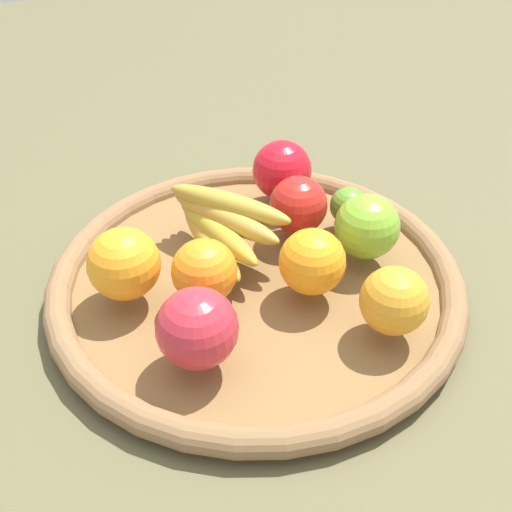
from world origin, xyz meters
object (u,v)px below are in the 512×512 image
orange_2 (204,271)px  apple_0 (197,328)px  apple_2 (282,170)px  apple_3 (367,226)px  apple_1 (298,205)px  lime_0 (349,206)px  banana_bunch (220,223)px  orange_1 (124,264)px  orange_0 (312,262)px  orange_3 (394,301)px

orange_2 → apple_0: 0.09m
apple_2 → apple_3: bearing=19.3°
apple_1 → apple_2: apple_2 is taller
lime_0 → apple_3: 0.07m
banana_bunch → apple_0: size_ratio=2.02×
apple_1 → orange_1: 0.22m
apple_0 → orange_1: size_ratio=1.01×
apple_0 → apple_2: apple_0 is taller
lime_0 → apple_2: 0.10m
orange_0 → orange_1: size_ratio=0.92×
apple_1 → apple_0: size_ratio=0.89×
apple_1 → orange_1: bearing=-76.1°
lime_0 → apple_0: (0.17, -0.23, 0.02)m
banana_bunch → orange_2: (0.08, -0.04, 0.00)m
apple_1 → orange_3: same height
lime_0 → orange_2: orange_2 is taller
orange_1 → apple_0: bearing=23.2°
apple_1 → banana_bunch: size_ratio=0.44×
orange_0 → apple_1: 0.11m
orange_3 → banana_bunch: size_ratio=0.44×
orange_3 → apple_3: size_ratio=0.93×
apple_1 → orange_3: bearing=9.3°
banana_bunch → orange_3: bearing=35.1°
lime_0 → orange_1: bearing=-80.1°
lime_0 → orange_2: (0.08, -0.20, 0.01)m
orange_0 → apple_2: size_ratio=0.95×
orange_3 → apple_2: size_ratio=0.92×
apple_2 → orange_1: (0.13, -0.22, 0.00)m
apple_1 → lime_0: 0.07m
orange_3 → orange_1: (-0.14, -0.25, 0.00)m
orange_0 → lime_0: bearing=139.0°
orange_3 → apple_2: apple_2 is taller
orange_3 → apple_0: apple_0 is taller
orange_0 → orange_3: 0.10m
orange_3 → banana_bunch: 0.22m
apple_2 → orange_2: bearing=-41.5°
orange_0 → apple_0: bearing=-65.7°
orange_0 → orange_2: 0.12m
apple_2 → orange_0: bearing=-9.6°
apple_2 → orange_1: orange_1 is taller
banana_bunch → apple_2: bearing=128.2°
orange_0 → apple_0: (0.06, -0.14, 0.00)m
apple_3 → banana_bunch: bearing=-112.1°
apple_3 → apple_2: size_ratio=0.98×
apple_1 → apple_3: bearing=40.2°
banana_bunch → orange_2: 0.09m
orange_0 → lime_0: 0.14m
orange_2 → orange_1: size_ratio=0.90×
apple_0 → apple_2: 0.30m
banana_bunch → lime_0: bearing=90.3°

